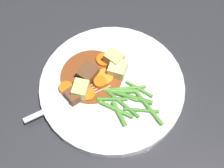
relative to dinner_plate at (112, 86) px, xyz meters
The scene contains 25 objects.
ground_plane 0.01m from the dinner_plate, ahead, with size 3.00×3.00×0.00m, color #2D2D33.
dinner_plate is the anchor object (origin of this frame).
stew_sauce 0.05m from the dinner_plate, 14.47° to the left, with size 0.12×0.12×0.00m, color brown.
carrot_slice_0 0.03m from the dinner_plate, 38.64° to the left, with size 0.02×0.02×0.01m, color orange.
carrot_slice_1 0.02m from the dinner_plate, ahead, with size 0.04×0.04×0.01m, color orange.
carrot_slice_2 0.06m from the dinner_plate, 35.86° to the right, with size 0.03×0.03×0.01m, color orange.
carrot_slice_3 0.05m from the dinner_plate, 67.23° to the left, with size 0.03×0.03×0.01m, color orange.
carrot_slice_4 0.09m from the dinner_plate, 45.04° to the left, with size 0.03×0.03×0.01m, color orange.
potato_chunk_0 0.07m from the dinner_plate, 56.70° to the left, with size 0.03×0.03×0.03m, color #E5CC7A.
potato_chunk_1 0.04m from the dinner_plate, 75.18° to the right, with size 0.03×0.03×0.03m, color #EAD68C.
potato_chunk_2 0.05m from the dinner_plate, 57.70° to the right, with size 0.03×0.03×0.03m, color #E5CC7A.
meat_chunk_0 0.05m from the dinner_plate, 19.05° to the left, with size 0.03×0.03×0.03m, color brown.
meat_chunk_1 0.08m from the dinner_plate, 59.90° to the left, with size 0.03×0.03×0.02m, color brown.
green_bean_0 0.05m from the dinner_plate, behind, with size 0.01×0.01×0.07m, color #4C8E33.
green_bean_1 0.06m from the dinner_plate, 135.14° to the left, with size 0.01×0.01×0.07m, color #599E38.
green_bean_2 0.03m from the dinner_plate, 164.52° to the left, with size 0.01×0.01×0.07m, color #66AD42.
green_bean_3 0.09m from the dinner_plate, behind, with size 0.01×0.01×0.08m, color #599E38.
green_bean_4 0.05m from the dinner_plate, 152.14° to the left, with size 0.01×0.01×0.08m, color #4C8E33.
green_bean_5 0.06m from the dinner_plate, 155.90° to the right, with size 0.01×0.01×0.06m, color #599E38.
green_bean_6 0.08m from the dinner_plate, behind, with size 0.01×0.01×0.07m, color #4C8E33.
green_bean_7 0.07m from the dinner_plate, 138.84° to the left, with size 0.01×0.01×0.05m, color #599E38.
green_bean_8 0.03m from the dinner_plate, 167.10° to the right, with size 0.01×0.01×0.08m, color #599E38.
green_bean_9 0.04m from the dinner_plate, 128.37° to the left, with size 0.01×0.01×0.06m, color #4C8E33.
green_bean_10 0.03m from the dinner_plate, behind, with size 0.01×0.01×0.05m, color #599E38.
fork 0.09m from the dinner_plate, 61.29° to the left, with size 0.09×0.17×0.00m.
Camera 1 is at (-0.19, 0.24, 0.57)m, focal length 51.91 mm.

